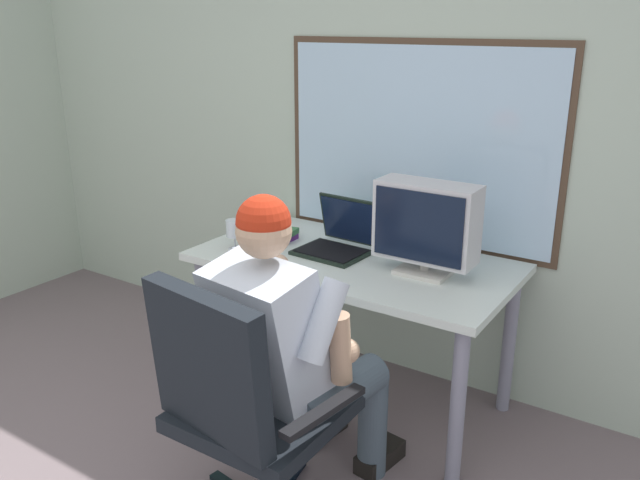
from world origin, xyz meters
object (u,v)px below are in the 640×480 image
(desk, at_px, (353,277))
(office_chair, at_px, (239,397))
(book_stack, at_px, (277,234))
(crt_monitor, at_px, (426,223))
(wine_glass, at_px, (234,230))
(laptop, at_px, (340,237))
(coffee_mug, at_px, (257,247))
(person_seated, at_px, (292,345))

(desk, relative_size, office_chair, 1.48)
(office_chair, distance_m, book_stack, 1.19)
(crt_monitor, bearing_deg, wine_glass, -167.05)
(laptop, relative_size, book_stack, 1.61)
(office_chair, bearing_deg, desk, 97.24)
(office_chair, relative_size, book_stack, 4.72)
(office_chair, xyz_separation_m, coffee_mug, (-0.53, 0.77, 0.22))
(laptop, xyz_separation_m, book_stack, (-0.35, -0.03, -0.03))
(desk, bearing_deg, crt_monitor, 0.88)
(desk, distance_m, crt_monitor, 0.48)
(office_chair, distance_m, person_seated, 0.28)
(crt_monitor, height_order, book_stack, crt_monitor)
(desk, height_order, coffee_mug, coffee_mug)
(book_stack, distance_m, coffee_mug, 0.24)
(coffee_mug, bearing_deg, office_chair, -55.69)
(laptop, height_order, wine_glass, laptop)
(laptop, distance_m, wine_glass, 0.51)
(person_seated, bearing_deg, book_stack, 129.70)
(desk, distance_m, book_stack, 0.48)
(person_seated, distance_m, book_stack, 0.98)
(desk, relative_size, crt_monitor, 3.37)
(wine_glass, bearing_deg, desk, 20.23)
(person_seated, height_order, coffee_mug, person_seated)
(book_stack, bearing_deg, wine_glass, -110.01)
(laptop, xyz_separation_m, wine_glass, (-0.43, -0.26, 0.03))
(person_seated, xyz_separation_m, coffee_mug, (-0.56, 0.51, 0.12))
(person_seated, distance_m, crt_monitor, 0.81)
(laptop, bearing_deg, crt_monitor, -6.87)
(desk, distance_m, coffee_mug, 0.47)
(office_chair, relative_size, coffee_mug, 12.29)
(desk, height_order, person_seated, person_seated)
(person_seated, height_order, wine_glass, person_seated)
(desk, xyz_separation_m, person_seated, (0.16, -0.72, 0.01))
(office_chair, bearing_deg, crt_monitor, 77.08)
(person_seated, bearing_deg, crt_monitor, 75.06)
(office_chair, bearing_deg, wine_glass, 130.57)
(person_seated, xyz_separation_m, crt_monitor, (0.19, 0.72, 0.31))
(laptop, height_order, coffee_mug, laptop)
(laptop, relative_size, coffee_mug, 4.19)
(desk, xyz_separation_m, office_chair, (0.12, -0.98, -0.08))
(desk, xyz_separation_m, laptop, (-0.11, 0.06, 0.16))
(desk, height_order, laptop, laptop)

